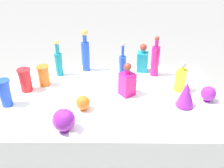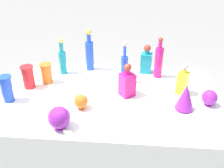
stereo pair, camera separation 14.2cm
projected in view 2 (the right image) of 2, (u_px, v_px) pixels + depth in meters
The scene contains 20 objects.
ground_plane at pixel (112, 159), 2.49m from camera, with size 40.00×40.00×0.00m, color gray.
display_table at pixel (112, 102), 2.12m from camera, with size 1.83×1.20×0.76m.
tall_bottle_0 at pixel (62, 60), 2.42m from camera, with size 0.07×0.07×0.36m.
tall_bottle_1 at pixel (124, 67), 2.24m from camera, with size 0.06×0.06×0.39m.
tall_bottle_2 at pixel (89, 53), 2.48m from camera, with size 0.08×0.08×0.42m.
tall_bottle_3 at pixel (159, 61), 2.34m from camera, with size 0.08×0.08×0.39m.
square_decanter_0 at pixel (127, 83), 2.07m from camera, with size 0.15×0.15×0.29m.
square_decanter_1 at pixel (146, 61), 2.45m from camera, with size 0.12×0.12×0.29m.
square_decanter_2 at pixel (183, 82), 2.09m from camera, with size 0.12×0.12×0.27m.
slender_vase_0 at pixel (46, 73), 2.27m from camera, with size 0.11×0.11×0.18m.
slender_vase_1 at pixel (7, 88), 1.98m from camera, with size 0.10×0.10×0.22m.
slender_vase_2 at pixel (28, 76), 2.19m from camera, with size 0.12×0.12×0.20m.
fluted_vase_0 at pixel (186, 97), 1.88m from camera, with size 0.15×0.15×0.21m.
round_bowl_0 at pixel (81, 101), 1.91m from camera, with size 0.11×0.11×0.12m.
round_bowl_1 at pixel (59, 118), 1.69m from camera, with size 0.16×0.16×0.16m.
round_bowl_2 at pixel (210, 98), 1.95m from camera, with size 0.12×0.12×0.13m.
price_tag_left at pixel (164, 132), 1.65m from camera, with size 0.05×0.01×0.04m, color white.
price_tag_center at pixel (156, 133), 1.65m from camera, with size 0.05×0.01×0.03m, color white.
price_tag_right at pixel (68, 133), 1.66m from camera, with size 0.06×0.01×0.03m, color white.
cardboard_box_behind_left at pixel (125, 92), 3.41m from camera, with size 0.61×0.50×0.33m.
Camera 2 is at (0.16, -1.82, 1.86)m, focal length 40.00 mm.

